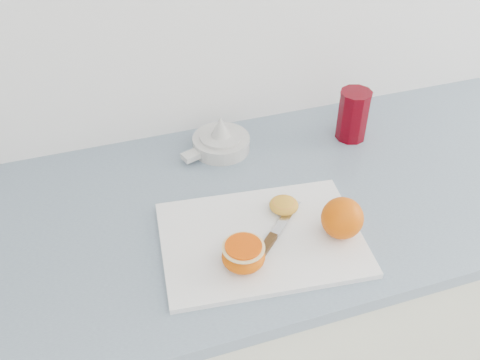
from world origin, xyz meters
The scene contains 8 objects.
counter centered at (-0.09, 1.70, 0.45)m, with size 2.48×0.64×0.89m.
cutting_board centered at (-0.18, 1.58, 0.90)m, with size 0.39×0.28×0.01m, color white.
whole_orange centered at (-0.03, 1.54, 0.94)m, with size 0.08×0.08×0.08m.
half_orange centered at (-0.24, 1.52, 0.93)m, with size 0.08×0.08×0.05m.
squeezed_shell centered at (-0.11, 1.64, 0.92)m, with size 0.06×0.06×0.03m.
paring_knife centered at (-0.18, 1.55, 0.91)m, with size 0.16×0.15×0.01m.
citrus_juicer centered at (-0.17, 1.89, 0.92)m, with size 0.17×0.14×0.09m.
red_tumbler centered at (0.15, 1.85, 0.95)m, with size 0.08×0.08×0.13m.
Camera 1 is at (-0.45, 0.89, 1.64)m, focal length 40.00 mm.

